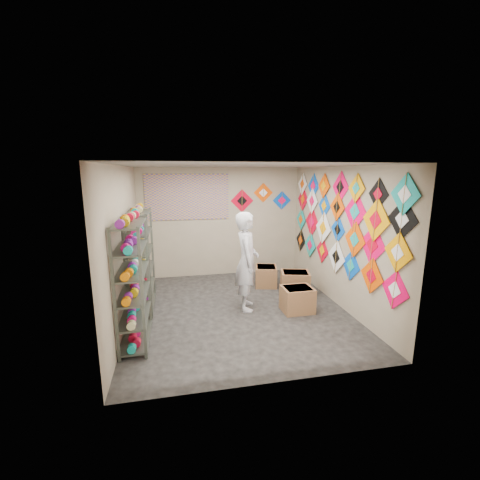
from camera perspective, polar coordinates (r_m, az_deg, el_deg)
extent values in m
plane|color=black|center=(6.32, -0.35, -12.21)|extent=(4.50, 4.50, 0.00)
plane|color=tan|center=(8.08, -3.49, 3.13)|extent=(4.00, 0.00, 4.00)
plane|color=tan|center=(3.80, 6.36, -7.17)|extent=(4.00, 0.00, 4.00)
plane|color=tan|center=(5.85, -19.94, -0.98)|extent=(0.00, 4.50, 4.50)
plane|color=tan|center=(6.58, 16.98, 0.59)|extent=(0.00, 4.50, 4.50)
plane|color=gray|center=(5.77, -0.38, 13.07)|extent=(4.50, 4.50, 0.00)
cube|color=#4C5147|center=(5.12, -18.48, -7.35)|extent=(0.40, 1.10, 1.90)
cube|color=#4C5147|center=(6.36, -17.16, -3.52)|extent=(0.40, 1.10, 1.90)
cylinder|color=#F5107E|center=(4.64, -19.23, -8.17)|extent=(0.12, 0.10, 0.12)
cylinder|color=orange|center=(4.82, -18.94, -7.40)|extent=(0.12, 0.10, 0.12)
cylinder|color=#DEB50C|center=(5.00, -18.67, -6.68)|extent=(0.12, 0.10, 0.12)
cylinder|color=silver|center=(5.18, -18.43, -6.01)|extent=(0.12, 0.10, 0.12)
cylinder|color=red|center=(5.36, -18.20, -5.39)|extent=(0.12, 0.10, 0.12)
cylinder|color=#841E97|center=(5.54, -17.98, -4.80)|extent=(0.12, 0.10, 0.12)
cylinder|color=#CAC386|center=(5.87, -17.64, -3.86)|extent=(0.12, 0.10, 0.12)
cylinder|color=#109F94|center=(6.05, -17.46, -3.37)|extent=(0.12, 0.10, 0.12)
cylinder|color=#F5107E|center=(6.24, -17.29, -2.91)|extent=(0.12, 0.10, 0.12)
cylinder|color=orange|center=(6.42, -17.14, -2.48)|extent=(0.12, 0.10, 0.12)
cylinder|color=#DEB50C|center=(6.61, -16.99, -2.07)|extent=(0.12, 0.10, 0.12)
cylinder|color=silver|center=(6.80, -16.85, -1.69)|extent=(0.12, 0.10, 0.12)
cube|color=#FF0052|center=(5.26, 25.83, -7.98)|extent=(0.04, 0.60, 0.60)
cube|color=#FD4F00|center=(5.66, 22.35, -5.93)|extent=(0.02, 0.61, 0.61)
cube|color=blue|center=(6.20, 19.10, -4.28)|extent=(0.03, 0.59, 0.59)
cube|color=white|center=(6.61, 16.75, -2.88)|extent=(0.02, 0.66, 0.66)
cube|color=red|center=(7.18, 14.42, -1.79)|extent=(0.02, 0.57, 0.57)
cube|color=#10A6A2|center=(7.72, 12.33, -0.86)|extent=(0.03, 0.59, 0.59)
cube|color=black|center=(8.27, 10.75, -0.01)|extent=(0.03, 0.57, 0.57)
cube|color=#FFA500|center=(5.09, 26.26, -2.01)|extent=(0.01, 0.60, 0.60)
cube|color=#FF0052|center=(5.60, 22.49, -0.76)|extent=(0.03, 0.68, 0.68)
cube|color=#FD4F00|center=(6.00, 19.72, 0.09)|extent=(0.02, 0.65, 0.65)
cube|color=blue|center=(6.54, 17.00, 1.80)|extent=(0.01, 0.53, 0.53)
cube|color=white|center=(7.06, 14.56, 2.09)|extent=(0.04, 0.68, 0.68)
cube|color=red|center=(7.62, 12.65, 3.18)|extent=(0.02, 0.69, 0.69)
cube|color=#10A6A2|center=(8.17, 10.79, 3.62)|extent=(0.01, 0.55, 0.56)
cube|color=black|center=(5.02, 26.92, 3.33)|extent=(0.02, 0.62, 0.62)
cube|color=#FFA500|center=(5.47, 23.00, 3.30)|extent=(0.03, 0.69, 0.69)
cube|color=#FF0052|center=(6.00, 19.77, 4.79)|extent=(0.04, 0.71, 0.71)
cube|color=#FD4F00|center=(6.52, 16.88, 5.63)|extent=(0.02, 0.56, 0.56)
cube|color=blue|center=(7.04, 14.75, 5.90)|extent=(0.01, 0.53, 0.53)
cube|color=white|center=(7.56, 12.68, 6.79)|extent=(0.01, 0.59, 0.59)
cube|color=red|center=(8.09, 11.13, 7.15)|extent=(0.04, 0.60, 0.60)
cube|color=#10A6A2|center=(4.96, 27.27, 7.24)|extent=(0.02, 0.59, 0.59)
cube|color=black|center=(5.46, 23.37, 7.50)|extent=(0.01, 0.50, 0.50)
cube|color=#FFA500|center=(5.95, 19.99, 8.66)|extent=(0.03, 0.51, 0.51)
cube|color=#FF0052|center=(6.46, 17.42, 8.97)|extent=(0.01, 0.61, 0.61)
cube|color=#FD4F00|center=(7.04, 14.68, 9.29)|extent=(0.03, 0.52, 0.52)
cube|color=blue|center=(7.55, 12.90, 9.33)|extent=(0.03, 0.58, 0.58)
cube|color=white|center=(8.08, 11.05, 9.76)|extent=(0.03, 0.54, 0.54)
cube|color=red|center=(8.10, 0.35, 6.98)|extent=(0.58, 0.02, 0.58)
cube|color=#FD4F00|center=(8.22, 4.15, 8.38)|extent=(0.49, 0.02, 0.49)
cube|color=blue|center=(8.38, 7.44, 6.99)|extent=(0.49, 0.02, 0.49)
cube|color=#544697|center=(7.91, -9.32, 7.55)|extent=(2.00, 0.01, 1.10)
imported|color=silver|center=(6.07, 1.21, -3.81)|extent=(0.84, 0.68, 1.88)
cube|color=#9F6C45|center=(6.25, 10.15, -10.35)|extent=(0.57, 0.48, 0.47)
cube|color=#9F6C45|center=(7.10, 9.76, -7.51)|extent=(0.70, 0.62, 0.49)
cube|color=#9F6C45|center=(7.50, 4.64, -6.40)|extent=(0.59, 0.63, 0.46)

